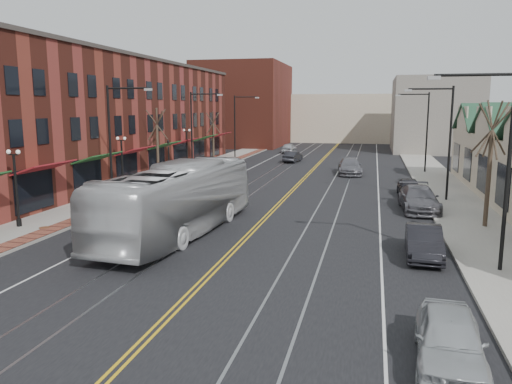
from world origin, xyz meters
The scene contains 30 objects.
ground centered at (0.00, 0.00, 0.00)m, with size 160.00×160.00×0.00m, color black.
sidewalk_left centered at (-12.00, 20.00, 0.07)m, with size 4.00×120.00×0.15m, color gray.
sidewalk_right centered at (12.00, 20.00, 0.07)m, with size 4.00×120.00×0.15m, color gray.
building_left centered at (-19.00, 27.00, 5.50)m, with size 10.00×50.00×11.00m, color maroon.
backdrop_left centered at (-16.00, 70.00, 7.00)m, with size 14.00×18.00×14.00m, color maroon.
backdrop_mid centered at (0.00, 85.00, 4.50)m, with size 22.00×14.00×9.00m, color #C3B096.
backdrop_right centered at (15.00, 65.00, 5.50)m, with size 12.00×16.00×11.00m, color slate.
streetlight_l_1 centered at (-11.05, 16.00, 5.03)m, with size 3.33×0.25×8.00m.
streetlight_l_2 centered at (-11.05, 32.00, 5.03)m, with size 3.33×0.25×8.00m.
streetlight_l_3 centered at (-11.05, 48.00, 5.03)m, with size 3.33×0.25×8.00m.
streetlight_r_0 centered at (11.05, 6.00, 5.03)m, with size 3.33×0.25×8.00m.
streetlight_r_1 centered at (11.05, 22.00, 5.03)m, with size 3.33×0.25×8.00m.
streetlight_r_2 centered at (11.05, 38.00, 5.03)m, with size 3.33×0.25×8.00m.
lamppost_l_1 centered at (-12.80, 8.00, 2.20)m, with size 0.84×0.28×4.27m.
lamppost_l_2 centered at (-12.80, 20.00, 2.20)m, with size 0.84×0.28×4.27m.
lamppost_l_3 centered at (-12.80, 34.00, 2.20)m, with size 0.84×0.28×4.27m.
tree_left_near centered at (-12.50, 26.00, 3.51)m, with size 1.78×1.37×6.48m.
tree_left_far centered at (-12.50, 42.00, 3.28)m, with size 1.66×1.28×6.02m.
tree_right_mid centered at (12.50, 14.00, 3.75)m, with size 1.90×1.46×6.93m.
manhole_far centered at (-11.20, 8.00, 0.16)m, with size 0.60×0.60×0.02m, color #592D19.
traffic_signal centered at (-10.60, 24.00, 2.35)m, with size 0.18×0.15×3.80m.
transit_bus centered at (-3.61, 8.84, 1.88)m, with size 3.16×13.49×3.76m, color #BDBDBF.
parked_suv centered at (-9.30, 11.35, 0.67)m, with size 2.24×4.86×1.35m, color silver.
parked_car_a centered at (8.40, -2.32, 0.73)m, with size 1.72×4.28×1.46m, color #B2B6BA.
parked_car_b centered at (8.64, 7.55, 0.71)m, with size 1.51×4.34×1.43m, color black.
parked_car_c centered at (9.28, 18.14, 0.81)m, with size 2.27×5.58×1.62m, color #5D5C62.
parked_car_d centered at (9.04, 23.69, 0.69)m, with size 1.62×4.02×1.37m, color black.
distant_car_left centered at (-3.28, 44.91, 0.67)m, with size 1.42×4.09×1.35m, color black.
distant_car_right centered at (4.05, 35.24, 0.80)m, with size 2.25×5.54×1.61m, color slate.
distant_car_far centered at (-5.81, 57.23, 0.73)m, with size 1.72×4.27×1.45m, color #B6B7BD.
Camera 1 is at (6.26, -15.32, 6.73)m, focal length 35.00 mm.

